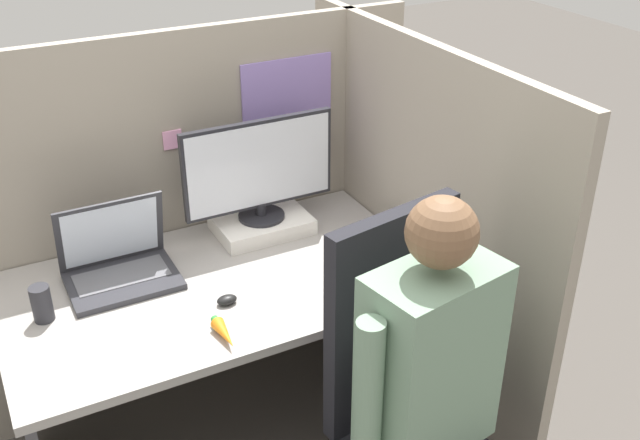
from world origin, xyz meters
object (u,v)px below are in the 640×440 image
(laptop, at_px, (119,266))
(person, at_px, (436,402))
(monitor, at_px, (259,168))
(office_chair, at_px, (406,414))
(paper_box, at_px, (262,224))
(pen_cup, at_px, (42,304))
(carrot_toy, at_px, (225,334))
(stapler, at_px, (379,238))

(laptop, xyz_separation_m, person, (0.54, -0.98, -0.02))
(monitor, relative_size, person, 0.43)
(monitor, relative_size, office_chair, 0.49)
(monitor, height_order, person, person)
(person, bearing_deg, paper_box, 90.63)
(pen_cup, bearing_deg, carrot_toy, -37.78)
(monitor, relative_size, laptop, 1.60)
(person, height_order, pen_cup, person)
(monitor, height_order, carrot_toy, monitor)
(stapler, height_order, person, person)
(paper_box, relative_size, stapler, 2.24)
(laptop, relative_size, pen_cup, 3.01)
(monitor, xyz_separation_m, laptop, (-0.53, -0.08, -0.19))
(laptop, distance_m, stapler, 0.88)
(monitor, bearing_deg, carrot_toy, -123.18)
(paper_box, height_order, office_chair, office_chair)
(carrot_toy, distance_m, pen_cup, 0.56)
(stapler, bearing_deg, pen_cup, 175.57)
(monitor, distance_m, office_chair, 0.98)
(carrot_toy, distance_m, office_chair, 0.56)
(paper_box, distance_m, stapler, 0.43)
(paper_box, height_order, pen_cup, pen_cup)
(carrot_toy, bearing_deg, laptop, 111.87)
(paper_box, distance_m, person, 1.06)
(laptop, distance_m, office_chair, 1.01)
(laptop, bearing_deg, office_chair, -54.73)
(laptop, height_order, stapler, laptop)
(pen_cup, bearing_deg, stapler, -4.43)
(paper_box, bearing_deg, office_chair, -87.39)
(paper_box, height_order, stapler, paper_box)
(carrot_toy, height_order, office_chair, office_chair)
(paper_box, distance_m, pen_cup, 0.81)
(paper_box, relative_size, person, 0.26)
(paper_box, bearing_deg, monitor, 90.00)
(office_chair, bearing_deg, laptop, 125.27)
(stapler, height_order, office_chair, office_chair)
(laptop, bearing_deg, carrot_toy, -68.13)
(paper_box, height_order, laptop, laptop)
(stapler, distance_m, pen_cup, 1.12)
(person, distance_m, pen_cup, 1.18)
(laptop, xyz_separation_m, office_chair, (0.57, -0.81, -0.21))
(stapler, bearing_deg, monitor, 138.83)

